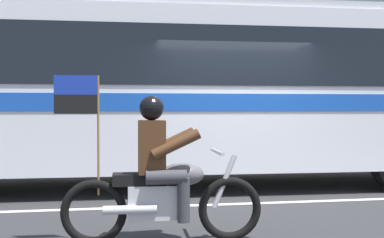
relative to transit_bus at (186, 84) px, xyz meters
The scene contains 5 objects.
ground_plane 2.31m from the transit_bus, 63.49° to the right, with size 60.00×60.00×0.00m, color #2B2B2D.
sidewalk_curb 4.35m from the transit_bus, 81.33° to the left, with size 28.00×3.80×0.15m, color gray.
lane_center_stripe 2.67m from the transit_bus, 71.63° to the right, with size 26.60×0.14×0.01m, color silver.
transit_bus is the anchor object (origin of this frame).
motorcycle_with_rider 4.06m from the transit_bus, 103.43° to the right, with size 2.20×0.64×1.78m.
Camera 1 is at (-2.09, -7.86, 1.43)m, focal length 47.00 mm.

